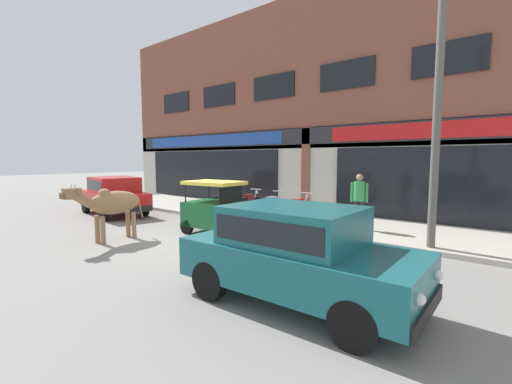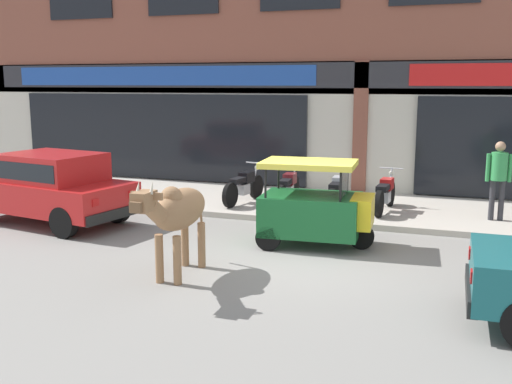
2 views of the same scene
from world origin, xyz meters
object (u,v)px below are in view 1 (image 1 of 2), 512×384
(car_0, at_px, (297,250))
(motorcycle_3, at_px, (296,208))
(cow, at_px, (112,203))
(pedestrian, at_px, (359,195))
(motorcycle_0, at_px, (224,201))
(auto_rickshaw, at_px, (218,211))
(motorcycle_1, at_px, (246,203))
(car_1, at_px, (114,194))
(motorcycle_2, at_px, (269,206))
(utility_pole, at_px, (437,114))

(car_0, xyz_separation_m, motorcycle_3, (-3.46, 5.38, -0.31))
(cow, height_order, pedestrian, pedestrian)
(motorcycle_0, bearing_deg, cow, -80.27)
(cow, distance_m, motorcycle_3, 5.70)
(auto_rickshaw, relative_size, motorcycle_1, 1.12)
(motorcycle_0, distance_m, pedestrian, 5.48)
(motorcycle_1, bearing_deg, car_0, -43.52)
(motorcycle_1, xyz_separation_m, pedestrian, (4.42, -0.10, 0.60))
(cow, xyz_separation_m, car_1, (-4.02, 2.21, -0.19))
(car_1, bearing_deg, motorcycle_3, 24.89)
(car_0, distance_m, motorcycle_3, 6.40)
(motorcycle_2, height_order, motorcycle_3, same)
(cow, bearing_deg, motorcycle_2, 75.33)
(motorcycle_0, relative_size, motorcycle_1, 1.00)
(pedestrian, xyz_separation_m, utility_pole, (2.13, -0.93, 2.06))
(auto_rickshaw, distance_m, motorcycle_0, 3.55)
(motorcycle_1, distance_m, pedestrian, 4.46)
(motorcycle_0, height_order, motorcycle_3, same)
(pedestrian, bearing_deg, car_1, -161.70)
(car_0, distance_m, motorcycle_0, 8.49)
(cow, height_order, car_1, cow)
(motorcycle_3, bearing_deg, car_1, -155.11)
(car_0, distance_m, motorcycle_2, 6.93)
(pedestrian, bearing_deg, motorcycle_2, 179.86)
(car_0, xyz_separation_m, pedestrian, (-1.23, 5.27, 0.29))
(motorcycle_0, xyz_separation_m, motorcycle_1, (1.03, 0.14, 0.00))
(auto_rickshaw, relative_size, pedestrian, 1.27)
(car_1, height_order, motorcycle_2, car_1)
(motorcycle_0, height_order, motorcycle_1, same)
(utility_pole, bearing_deg, motorcycle_0, 173.28)
(motorcycle_2, bearing_deg, motorcycle_3, 5.69)
(car_1, distance_m, motorcycle_2, 6.07)
(auto_rickshaw, height_order, motorcycle_3, auto_rickshaw)
(auto_rickshaw, xyz_separation_m, motorcycle_0, (-2.36, 2.64, -0.15))
(car_0, distance_m, auto_rickshaw, 5.03)
(car_0, height_order, motorcycle_1, car_0)
(motorcycle_1, xyz_separation_m, utility_pole, (6.55, -1.03, 2.65))
(motorcycle_0, bearing_deg, car_1, -138.40)
(car_1, bearing_deg, auto_rickshaw, 1.70)
(car_0, height_order, motorcycle_2, car_0)
(car_1, height_order, motorcycle_0, car_1)
(auto_rickshaw, distance_m, pedestrian, 4.12)
(auto_rickshaw, height_order, motorcycle_0, auto_rickshaw)
(car_0, xyz_separation_m, motorcycle_2, (-4.49, 5.27, -0.31))
(car_1, height_order, motorcycle_1, car_1)
(cow, height_order, motorcycle_1, cow)
(motorcycle_0, xyz_separation_m, motorcycle_2, (2.19, 0.05, 0.00))
(motorcycle_0, bearing_deg, pedestrian, 0.42)
(cow, bearing_deg, car_0, -2.07)
(car_1, height_order, pedestrian, pedestrian)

